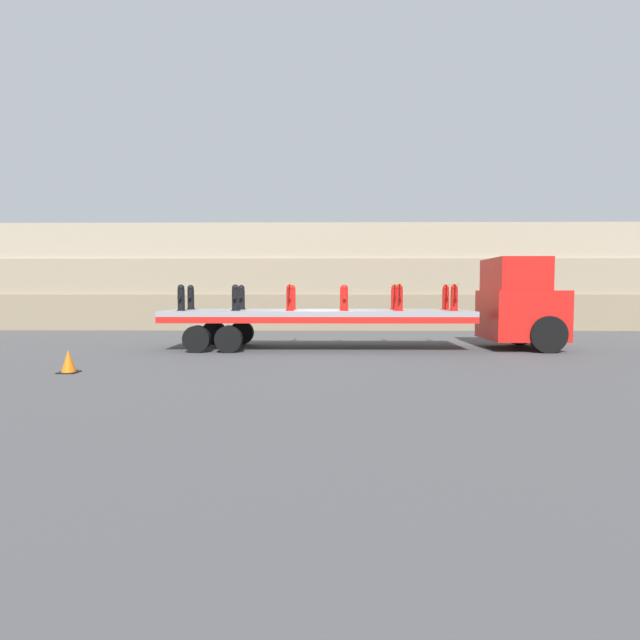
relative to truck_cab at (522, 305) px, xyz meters
name	(u,v)px	position (x,y,z in m)	size (l,w,h in m)	color
ground_plane	(317,348)	(-6.78, 0.00, -1.47)	(120.00, 120.00, 0.00)	#474749
rock_cliff	(321,277)	(-6.78, 9.13, 1.16)	(60.00, 3.30, 5.25)	#84755B
truck_cab	(522,305)	(0.00, 0.00, 0.00)	(2.30, 2.60, 2.99)	red
flatbed_trailer	(302,317)	(-7.29, 0.00, -0.40)	(9.98, 2.69, 1.28)	gray
fire_hydrant_black_near_0	(181,298)	(-11.17, -0.57, 0.23)	(0.28, 0.51, 0.85)	black
fire_hydrant_black_far_0	(191,297)	(-11.17, 0.57, 0.23)	(0.28, 0.51, 0.85)	black
fire_hydrant_black_near_1	(235,298)	(-9.42, -0.57, 0.23)	(0.28, 0.51, 0.85)	black
fire_hydrant_black_far_1	(241,297)	(-9.42, 0.57, 0.23)	(0.28, 0.51, 0.85)	black
fire_hydrant_red_near_2	(290,298)	(-7.66, -0.57, 0.23)	(0.28, 0.51, 0.85)	red
fire_hydrant_red_far_2	(292,297)	(-7.66, 0.57, 0.23)	(0.28, 0.51, 0.85)	red
fire_hydrant_red_near_3	(344,298)	(-5.90, -0.57, 0.23)	(0.28, 0.51, 0.85)	red
fire_hydrant_red_far_3	(343,297)	(-5.90, 0.57, 0.23)	(0.28, 0.51, 0.85)	red
fire_hydrant_red_near_4	(399,298)	(-4.15, -0.57, 0.23)	(0.28, 0.51, 0.85)	red
fire_hydrant_red_far_4	(394,297)	(-4.15, 0.57, 0.23)	(0.28, 0.51, 0.85)	red
fire_hydrant_red_near_5	(454,298)	(-2.39, -0.57, 0.23)	(0.28, 0.51, 0.85)	red
fire_hydrant_red_far_5	(446,297)	(-2.39, 0.57, 0.23)	(0.28, 0.51, 0.85)	red
cargo_strap_rear	(291,284)	(-7.66, 0.00, 0.67)	(0.05, 2.79, 0.01)	yellow
cargo_strap_middle	(397,284)	(-4.15, 0.00, 0.67)	(0.05, 2.79, 0.01)	yellow
cargo_strap_front	(450,284)	(-2.39, 0.00, 0.67)	(0.05, 2.79, 0.01)	yellow
traffic_cone	(68,362)	(-12.52, -5.09, -1.20)	(0.42, 0.42, 0.55)	black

